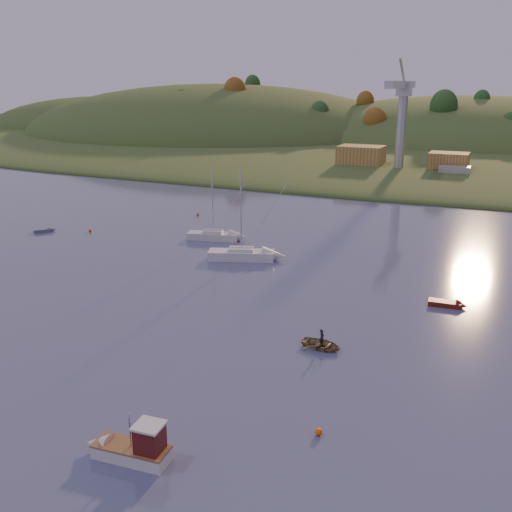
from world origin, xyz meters
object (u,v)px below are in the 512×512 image
at_px(sailboat_near, 241,254).
at_px(sailboat_far, 213,235).
at_px(red_tender, 452,304).
at_px(canoe, 322,344).
at_px(grey_dinghy, 47,230).
at_px(fishing_boat, 126,446).

distance_m(sailboat_near, sailboat_far, 10.88).
bearing_deg(red_tender, canoe, -126.82).
distance_m(red_tender, grey_dinghy, 61.54).
relative_size(canoe, grey_dinghy, 1.15).
relative_size(fishing_boat, grey_dinghy, 1.84).
xyz_separation_m(fishing_boat, canoe, (6.39, 19.48, -0.43)).
height_order(fishing_boat, red_tender, fishing_boat).
xyz_separation_m(sailboat_near, sailboat_far, (-8.08, 7.29, -0.07)).
bearing_deg(canoe, grey_dinghy, 73.59).
relative_size(sailboat_far, canoe, 2.90).
height_order(fishing_boat, canoe, fishing_boat).
height_order(sailboat_near, canoe, sailboat_near).
bearing_deg(fishing_boat, canoe, -112.79).
xyz_separation_m(sailboat_far, grey_dinghy, (-25.92, -6.42, -0.45)).
height_order(sailboat_near, red_tender, sailboat_near).
distance_m(sailboat_near, red_tender, 27.82).
height_order(red_tender, grey_dinghy, red_tender).
relative_size(fishing_boat, sailboat_far, 0.55).
bearing_deg(sailboat_far, sailboat_near, -56.51).
bearing_deg(fishing_boat, sailboat_near, -78.94).
relative_size(sailboat_far, red_tender, 2.65).
distance_m(sailboat_near, canoe, 27.35).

